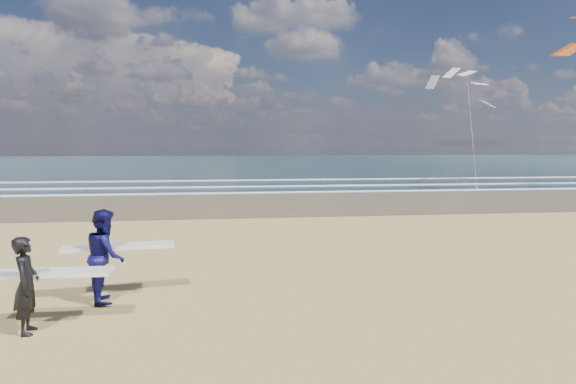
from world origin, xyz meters
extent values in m
cube|color=brown|center=(20.00, 18.00, 0.01)|extent=(220.00, 12.00, 0.01)
cube|color=#172E32|center=(20.00, 72.00, 0.01)|extent=(220.00, 100.00, 0.02)
cube|color=white|center=(20.00, 22.80, 0.05)|extent=(220.00, 0.50, 0.05)
cube|color=white|center=(20.00, 27.50, 0.05)|extent=(220.00, 0.50, 0.05)
cube|color=white|center=(20.00, 34.00, 0.05)|extent=(220.00, 0.50, 0.05)
imported|color=black|center=(-1.23, -0.56, 0.81)|extent=(0.47, 0.64, 1.63)
cube|color=silver|center=(-1.03, -0.21, 0.92)|extent=(2.20, 0.53, 0.07)
imported|color=#0B0A3D|center=(-0.30, 1.05, 0.93)|extent=(0.88, 1.03, 1.86)
cube|color=silver|center=(-0.10, 1.40, 1.03)|extent=(2.25, 0.82, 0.07)
cube|color=slate|center=(19.68, 23.86, 0.05)|extent=(0.12, 0.12, 0.10)
camera|label=1|loc=(1.93, -9.35, 3.14)|focal=32.00mm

